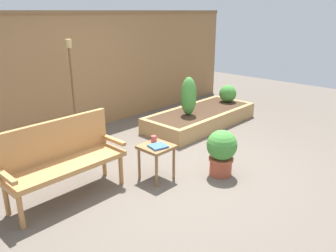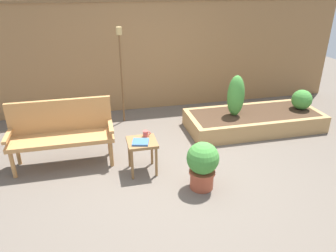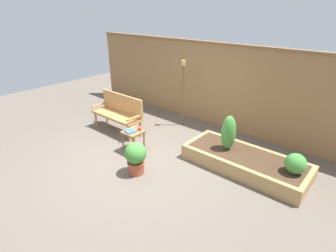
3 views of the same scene
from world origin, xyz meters
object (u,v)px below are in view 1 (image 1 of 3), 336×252
cup_on_table (154,139)px  potted_boxwood (222,150)px  garden_bench (61,154)px  book_on_table (158,146)px  shrub_far_corner (228,94)px  side_table (157,151)px  shrub_near_bench (189,96)px  tiki_torch (71,75)px

cup_on_table → potted_boxwood: 0.93m
garden_bench → book_on_table: garden_bench is taller
shrub_far_corner → book_on_table: bearing=-162.3°
side_table → shrub_near_bench: (1.78, 0.94, 0.26)m
side_table → shrub_far_corner: bearing=16.9°
side_table → shrub_near_bench: 2.03m
potted_boxwood → tiki_torch: size_ratio=0.37×
side_table → book_on_table: size_ratio=2.25×
shrub_near_bench → shrub_far_corner: 1.32m
book_on_table → shrub_near_bench: bearing=43.1°
cup_on_table → shrub_far_corner: size_ratio=0.30×
potted_boxwood → shrub_far_corner: bearing=32.0°
side_table → shrub_far_corner: (3.09, 0.94, 0.08)m
cup_on_table → tiki_torch: (-0.14, 1.70, 0.67)m
tiki_torch → side_table: bearing=-88.0°
side_table → tiki_torch: (-0.06, 1.83, 0.79)m
cup_on_table → potted_boxwood: size_ratio=0.17×
book_on_table → shrub_far_corner: 3.28m
cup_on_table → book_on_table: size_ratio=0.51×
book_on_table → tiki_torch: tiki_torch is taller
cup_on_table → potted_boxwood: potted_boxwood is taller
shrub_near_bench → shrub_far_corner: size_ratio=1.99×
potted_boxwood → book_on_table: bearing=144.5°
book_on_table → shrub_far_corner: (3.12, 1.00, -0.01)m
tiki_torch → garden_bench: bearing=-127.7°
tiki_torch → shrub_far_corner: bearing=-15.7°
cup_on_table → garden_bench: bearing=161.3°
garden_bench → side_table: 1.20m
book_on_table → shrub_near_bench: shrub_near_bench is taller
shrub_near_bench → cup_on_table: bearing=-154.5°
book_on_table → shrub_far_corner: bearing=32.0°
garden_bench → book_on_table: 1.20m
garden_bench → tiki_torch: size_ratio=0.83×
garden_bench → shrub_far_corner: size_ratio=3.97×
cup_on_table → book_on_table: cup_on_table is taller
cup_on_table → shrub_near_bench: size_ratio=0.15×
potted_boxwood → shrub_far_corner: (2.41, 1.50, 0.12)m
garden_bench → shrub_near_bench: 2.89m
side_table → garden_bench: bearing=154.3°
garden_bench → tiki_torch: 1.78m
side_table → book_on_table: 0.11m
cup_on_table → potted_boxwood: bearing=-48.8°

